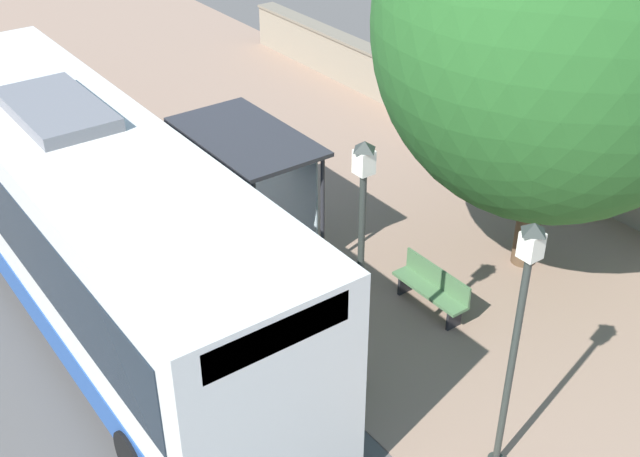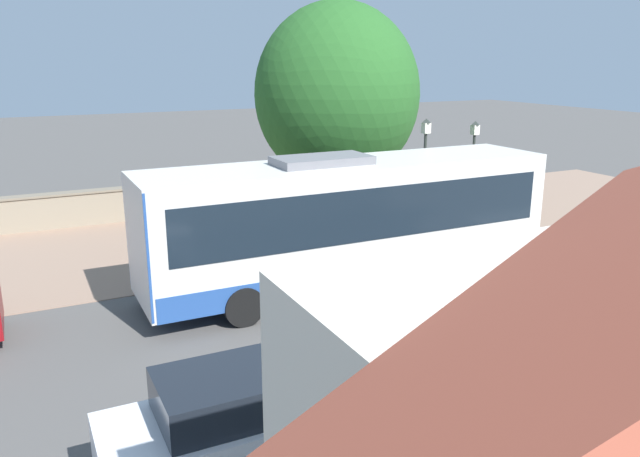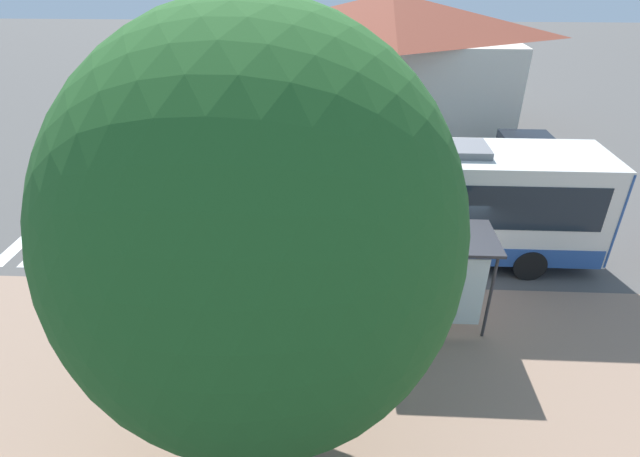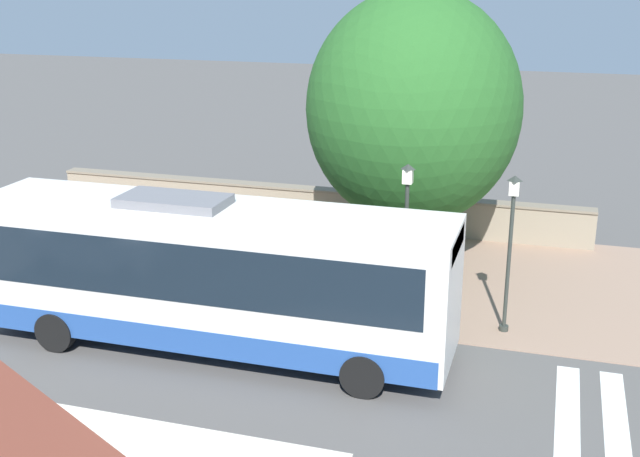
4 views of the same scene
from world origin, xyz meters
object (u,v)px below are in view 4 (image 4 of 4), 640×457
at_px(bus, 210,273).
at_px(street_lamp_near, 510,241).
at_px(street_lamp_far, 406,233).
at_px(bus_shelter, 255,224).
at_px(shade_tree, 413,109).
at_px(pedestrian, 422,307).
at_px(bench, 393,277).

xyz_separation_m(bus, street_lamp_near, (-3.04, 6.79, 0.49)).
bearing_deg(bus, street_lamp_far, 120.36).
height_order(street_lamp_near, street_lamp_far, street_lamp_far).
distance_m(bus_shelter, street_lamp_far, 4.54).
height_order(street_lamp_near, shade_tree, shade_tree).
relative_size(bus_shelter, shade_tree, 0.38).
bearing_deg(street_lamp_far, pedestrian, 36.26).
height_order(bench, shade_tree, shade_tree).
bearing_deg(bus_shelter, street_lamp_far, 78.44).
distance_m(pedestrian, bench, 3.51).
bearing_deg(pedestrian, street_lamp_far, -143.74).
height_order(pedestrian, street_lamp_far, street_lamp_far).
xyz_separation_m(bus_shelter, shade_tree, (-3.97, 3.62, 2.76)).
bearing_deg(street_lamp_near, street_lamp_far, -77.85).
height_order(bus_shelter, pedestrian, bus_shelter).
distance_m(street_lamp_near, shade_tree, 6.00).
bearing_deg(bench, bus_shelter, -68.68).
distance_m(bench, shade_tree, 5.12).
relative_size(bench, street_lamp_near, 0.39).
bearing_deg(bus_shelter, bus, 2.91).
relative_size(bus, bench, 7.17).
relative_size(street_lamp_near, street_lamp_far, 0.95).
relative_size(bench, street_lamp_far, 0.37).
xyz_separation_m(bus, shade_tree, (-7.37, 3.45, 2.95)).
xyz_separation_m(street_lamp_far, shade_tree, (-4.88, -0.80, 2.33)).
xyz_separation_m(street_lamp_near, street_lamp_far, (0.55, -2.54, 0.13)).
bearing_deg(bus, street_lamp_near, 114.10).
distance_m(street_lamp_near, street_lamp_far, 2.60).
distance_m(pedestrian, street_lamp_near, 2.77).
relative_size(bus, pedestrian, 6.76).
xyz_separation_m(bench, street_lamp_near, (1.79, 3.30, 1.98)).
height_order(bus_shelter, bench, bus_shelter).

